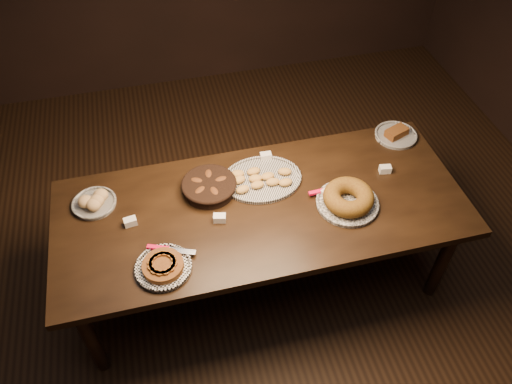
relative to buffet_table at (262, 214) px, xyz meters
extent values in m
plane|color=black|center=(0.00, 0.00, -0.68)|extent=(5.00, 5.00, 0.00)
cube|color=black|center=(0.00, 0.00, 0.05)|extent=(2.40, 1.00, 0.05)
cylinder|color=black|center=(-1.08, -0.38, -0.33)|extent=(0.08, 0.08, 0.70)
cylinder|color=black|center=(1.08, -0.38, -0.33)|extent=(0.08, 0.08, 0.70)
cylinder|color=black|center=(-1.08, 0.38, -0.33)|extent=(0.08, 0.08, 0.70)
cylinder|color=black|center=(1.08, 0.38, -0.33)|extent=(0.08, 0.08, 0.70)
torus|color=white|center=(-0.61, -0.30, 0.09)|extent=(0.30, 0.30, 0.02)
cylinder|color=#512910|center=(-0.61, -0.30, 0.10)|extent=(0.25, 0.25, 0.03)
cube|color=#5E2A10|center=(-0.55, -0.29, 0.13)|extent=(0.04, 0.08, 0.01)
cube|color=#5E2A10|center=(-0.57, -0.27, 0.13)|extent=(0.06, 0.07, 0.01)
cube|color=#5E2A10|center=(-0.59, -0.25, 0.13)|extent=(0.08, 0.04, 0.01)
cube|color=#5E2A10|center=(-0.62, -0.25, 0.13)|extent=(0.08, 0.04, 0.01)
cube|color=#5E2A10|center=(-0.65, -0.26, 0.13)|extent=(0.07, 0.06, 0.01)
cube|color=#5E2A10|center=(-0.66, -0.29, 0.13)|extent=(0.04, 0.08, 0.01)
cube|color=#5E2A10|center=(-0.67, -0.32, 0.13)|extent=(0.04, 0.08, 0.01)
cube|color=#5E2A10|center=(-0.65, -0.34, 0.13)|extent=(0.06, 0.07, 0.01)
cube|color=#5E2A10|center=(-0.63, -0.36, 0.13)|extent=(0.08, 0.04, 0.01)
cube|color=#5E2A10|center=(-0.60, -0.36, 0.13)|extent=(0.08, 0.04, 0.01)
cube|color=#5E2A10|center=(-0.57, -0.35, 0.13)|extent=(0.07, 0.06, 0.01)
cube|color=#5E2A10|center=(-0.55, -0.32, 0.13)|extent=(0.04, 0.08, 0.01)
cube|color=#FF0C3F|center=(-0.62, -0.18, 0.10)|extent=(0.12, 0.07, 0.02)
cube|color=silver|center=(-0.50, -0.23, 0.10)|extent=(0.15, 0.09, 0.00)
torus|color=black|center=(0.05, 0.20, 0.09)|extent=(0.39, 0.39, 0.02)
ellipsoid|color=#A26F2F|center=(-0.09, 0.12, 0.11)|extent=(0.09, 0.07, 0.04)
ellipsoid|color=#A26F2F|center=(0.01, 0.14, 0.11)|extent=(0.09, 0.06, 0.04)
ellipsoid|color=#A26F2F|center=(0.10, 0.14, 0.11)|extent=(0.09, 0.06, 0.04)
ellipsoid|color=#A26F2F|center=(0.18, 0.12, 0.11)|extent=(0.09, 0.06, 0.04)
ellipsoid|color=#A26F2F|center=(-0.09, 0.21, 0.11)|extent=(0.10, 0.08, 0.04)
ellipsoid|color=#A26F2F|center=(0.01, 0.19, 0.11)|extent=(0.09, 0.06, 0.04)
ellipsoid|color=#A26F2F|center=(0.09, 0.19, 0.11)|extent=(0.09, 0.07, 0.04)
ellipsoid|color=#A26F2F|center=(0.20, 0.21, 0.11)|extent=(0.10, 0.08, 0.04)
ellipsoid|color=#A26F2F|center=(-0.09, 0.26, 0.11)|extent=(0.09, 0.06, 0.04)
ellipsoid|color=#A26F2F|center=(0.01, 0.26, 0.11)|extent=(0.09, 0.07, 0.04)
torus|color=black|center=(0.49, -0.11, 0.09)|extent=(0.37, 0.37, 0.02)
torus|color=brown|center=(0.49, -0.11, 0.14)|extent=(0.35, 0.35, 0.10)
cube|color=#FF0C3F|center=(0.34, 0.00, 0.10)|extent=(0.12, 0.03, 0.02)
cube|color=silver|center=(0.47, 0.01, 0.10)|extent=(0.15, 0.04, 0.00)
cylinder|color=black|center=(-0.28, 0.19, 0.11)|extent=(0.37, 0.37, 0.08)
torus|color=black|center=(-0.28, 0.19, 0.14)|extent=(0.33, 0.33, 0.03)
ellipsoid|color=#34170A|center=(-0.20, 0.20, 0.13)|extent=(0.11, 0.07, 0.05)
ellipsoid|color=#34170A|center=(-0.26, 0.26, 0.13)|extent=(0.07, 0.10, 0.05)
ellipsoid|color=#34170A|center=(-0.34, 0.22, 0.13)|extent=(0.11, 0.10, 0.05)
ellipsoid|color=#34170A|center=(-0.34, 0.14, 0.13)|extent=(0.11, 0.10, 0.05)
ellipsoid|color=#34170A|center=(-0.26, 0.11, 0.13)|extent=(0.08, 0.11, 0.05)
torus|color=white|center=(-0.95, 0.24, 0.09)|extent=(0.26, 0.26, 0.02)
ellipsoid|color=tan|center=(-0.99, 0.24, 0.12)|extent=(0.09, 0.09, 0.07)
ellipsoid|color=tan|center=(-0.90, 0.27, 0.12)|extent=(0.09, 0.09, 0.07)
ellipsoid|color=tan|center=(-0.95, 0.20, 0.12)|extent=(0.09, 0.09, 0.07)
ellipsoid|color=tan|center=(-0.93, 0.22, 0.12)|extent=(0.09, 0.09, 0.07)
torus|color=black|center=(1.02, 0.38, 0.09)|extent=(0.28, 0.28, 0.02)
cube|color=#512910|center=(1.02, 0.38, 0.11)|extent=(0.17, 0.13, 0.05)
cube|color=white|center=(-0.26, -0.05, 0.10)|extent=(0.08, 0.06, 0.04)
cube|color=white|center=(0.12, 0.38, 0.10)|extent=(0.07, 0.05, 0.04)
cube|color=white|center=(0.39, -0.01, 0.10)|extent=(0.08, 0.07, 0.04)
cube|color=white|center=(-0.75, 0.04, 0.10)|extent=(0.08, 0.05, 0.04)
cube|color=white|center=(0.81, 0.09, 0.10)|extent=(0.08, 0.06, 0.04)
camera|label=1|loc=(-0.50, -1.86, 2.25)|focal=35.00mm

